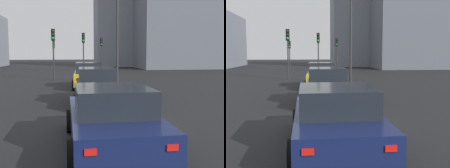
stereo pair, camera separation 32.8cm
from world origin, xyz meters
The scene contains 11 objects.
ground_plane centered at (0.00, 0.00, -0.10)m, with size 160.00×160.00×0.20m, color black.
car_yellow_lead centered at (9.80, 0.12, 0.77)m, with size 4.59×2.10×1.62m.
car_black_second centered at (3.97, 0.08, 0.76)m, with size 4.41×2.03×1.59m.
car_navy_third centered at (-1.83, 0.22, 0.72)m, with size 4.53×2.19×1.48m.
traffic_light_near_left centered at (26.18, 3.31, 2.62)m, with size 0.32×0.29×3.63m.
traffic_light_near_right centered at (18.14, 0.08, 2.91)m, with size 0.32×0.29×4.04m.
traffic_light_far_left centered at (14.24, 2.58, 2.92)m, with size 0.32×0.28×4.06m.
traffic_light_far_right centered at (23.63, -2.16, 2.78)m, with size 0.33×0.31×3.85m.
street_lamp_kerbside centered at (10.60, -1.90, 5.15)m, with size 0.56×0.36×8.95m.
building_facade_left centered at (30.91, -14.00, 8.52)m, with size 8.70×11.67×17.03m, color slate.
building_facade_center centered at (38.50, -6.00, 6.71)m, with size 8.27×6.57×13.43m, color gray.
Camera 2 is at (-8.41, 0.80, 2.27)m, focal length 45.36 mm.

